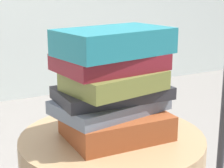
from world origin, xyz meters
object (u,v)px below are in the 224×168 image
at_px(book_rust, 116,125).
at_px(book_olive, 114,81).
at_px(book_charcoal, 112,93).
at_px(book_maroon, 110,62).
at_px(book_teal, 114,41).
at_px(book_slate, 110,105).

height_order(book_rust, book_olive, book_olive).
relative_size(book_rust, book_charcoal, 0.87).
xyz_separation_m(book_rust, book_maroon, (-0.00, 0.02, 0.16)).
bearing_deg(book_olive, book_charcoal, 63.25).
distance_m(book_charcoal, book_teal, 0.13).
xyz_separation_m(book_charcoal, book_teal, (-0.00, -0.01, 0.13)).
bearing_deg(book_olive, book_maroon, 78.16).
distance_m(book_slate, book_charcoal, 0.03).
distance_m(book_charcoal, book_olive, 0.05).
distance_m(book_rust, book_teal, 0.21).
relative_size(book_slate, book_teal, 1.01).
bearing_deg(book_charcoal, book_teal, -96.15).
bearing_deg(book_charcoal, book_slate, -172.04).
bearing_deg(book_slate, book_olive, -96.91).
distance_m(book_maroon, book_teal, 0.05).
xyz_separation_m(book_rust, book_teal, (0.00, 0.01, 0.21)).
height_order(book_maroon, book_teal, book_teal).
relative_size(book_charcoal, book_maroon, 1.12).
xyz_separation_m(book_charcoal, book_maroon, (-0.01, -0.00, 0.08)).
bearing_deg(book_charcoal, book_olive, -104.92).
relative_size(book_rust, book_olive, 1.08).
bearing_deg(book_charcoal, book_maroon, -170.31).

